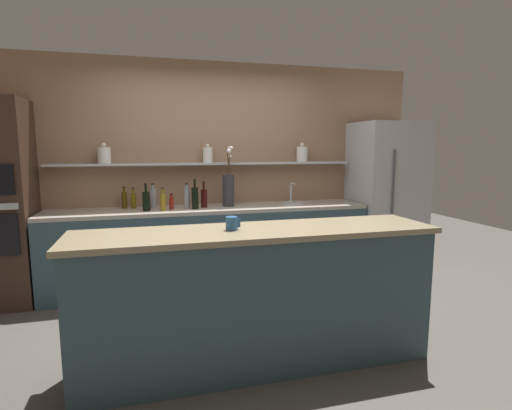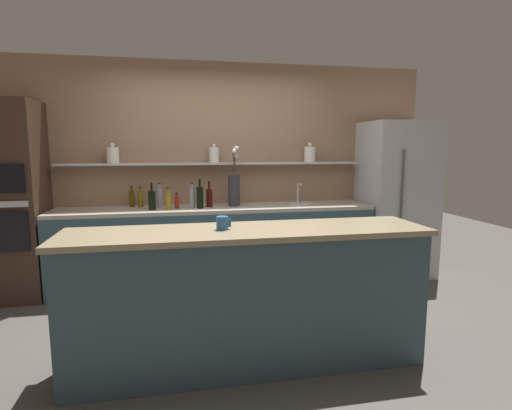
{
  "view_description": "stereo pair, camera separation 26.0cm",
  "coord_description": "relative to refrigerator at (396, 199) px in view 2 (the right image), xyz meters",
  "views": [
    {
      "loc": [
        -0.74,
        -3.25,
        1.59
      ],
      "look_at": [
        0.23,
        0.34,
        1.06
      ],
      "focal_mm": 28.0,
      "sensor_mm": 36.0,
      "label": 1
    },
    {
      "loc": [
        -0.49,
        -3.31,
        1.59
      ],
      "look_at": [
        0.23,
        0.34,
        1.06
      ],
      "focal_mm": 28.0,
      "sensor_mm": 36.0,
      "label": 2
    }
  ],
  "objects": [
    {
      "name": "ground_plane",
      "position": [
        -2.19,
        -1.2,
        -0.95
      ],
      "size": [
        12.0,
        12.0,
        0.0
      ],
      "primitive_type": "plane",
      "color": "#4C4742"
    },
    {
      "name": "back_wall_unit",
      "position": [
        -2.19,
        0.4,
        0.35
      ],
      "size": [
        5.2,
        0.28,
        2.6
      ],
      "color": "#937056",
      "rests_on": "ground_plane"
    },
    {
      "name": "back_counter_unit",
      "position": [
        -2.24,
        0.04,
        -0.49
      ],
      "size": [
        3.62,
        0.62,
        0.92
      ],
      "color": "#334C56",
      "rests_on": "ground_plane"
    },
    {
      "name": "island_counter",
      "position": [
        -2.19,
        -1.77,
        -0.44
      ],
      "size": [
        2.59,
        0.61,
        1.02
      ],
      "color": "#334C56",
      "rests_on": "ground_plane"
    },
    {
      "name": "refrigerator",
      "position": [
        0.0,
        0.0,
        0.0
      ],
      "size": [
        0.82,
        0.73,
        1.91
      ],
      "color": "#B7B7BC",
      "rests_on": "ground_plane"
    },
    {
      "name": "oven_tower",
      "position": [
        -4.43,
        0.04,
        0.08
      ],
      "size": [
        0.72,
        0.64,
        2.07
      ],
      "color": "#3D281E",
      "rests_on": "ground_plane"
    },
    {
      "name": "flower_vase",
      "position": [
        -2.03,
        0.08,
        0.17
      ],
      "size": [
        0.14,
        0.17,
        0.69
      ],
      "color": "#2D2D33",
      "rests_on": "back_counter_unit"
    },
    {
      "name": "sink_fixture",
      "position": [
        -1.23,
        0.05,
        -0.01
      ],
      "size": [
        0.3,
        0.3,
        0.25
      ],
      "color": "#B7B7BC",
      "rests_on": "back_counter_unit"
    },
    {
      "name": "bottle_oil_0",
      "position": [
        -3.19,
        0.21,
        0.06
      ],
      "size": [
        0.06,
        0.06,
        0.24
      ],
      "color": "#47380A",
      "rests_on": "back_counter_unit"
    },
    {
      "name": "bottle_spirit_1",
      "position": [
        -2.88,
        0.12,
        0.08
      ],
      "size": [
        0.07,
        0.07,
        0.28
      ],
      "color": "gray",
      "rests_on": "back_counter_unit"
    },
    {
      "name": "bottle_wine_2",
      "position": [
        -2.43,
        -0.03,
        0.09
      ],
      "size": [
        0.07,
        0.07,
        0.33
      ],
      "color": "black",
      "rests_on": "back_counter_unit"
    },
    {
      "name": "bottle_oil_3",
      "position": [
        -3.09,
        0.18,
        0.06
      ],
      "size": [
        0.06,
        0.06,
        0.23
      ],
      "color": "brown",
      "rests_on": "back_counter_unit"
    },
    {
      "name": "bottle_oil_4",
      "position": [
        -2.78,
        -0.05,
        0.07
      ],
      "size": [
        0.06,
        0.06,
        0.25
      ],
      "color": "olive",
      "rests_on": "back_counter_unit"
    },
    {
      "name": "bottle_sauce_5",
      "position": [
        -2.69,
        -0.0,
        0.04
      ],
      "size": [
        0.05,
        0.05,
        0.18
      ],
      "color": "maroon",
      "rests_on": "back_counter_unit"
    },
    {
      "name": "bottle_wine_6",
      "position": [
        -2.96,
        -0.04,
        0.07
      ],
      "size": [
        0.08,
        0.08,
        0.3
      ],
      "color": "black",
      "rests_on": "back_counter_unit"
    },
    {
      "name": "bottle_wine_7",
      "position": [
        -2.32,
        0.05,
        0.08
      ],
      "size": [
        0.07,
        0.07,
        0.3
      ],
      "color": "#380C0C",
      "rests_on": "back_counter_unit"
    },
    {
      "name": "bottle_spirit_8",
      "position": [
        -2.52,
        0.02,
        0.09
      ],
      "size": [
        0.06,
        0.06,
        0.28
      ],
      "color": "gray",
      "rests_on": "back_counter_unit"
    },
    {
      "name": "coffee_mug",
      "position": [
        -2.37,
        -1.75,
        0.11
      ],
      "size": [
        0.1,
        0.08,
        0.09
      ],
      "color": "#235184",
      "rests_on": "island_counter"
    }
  ]
}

